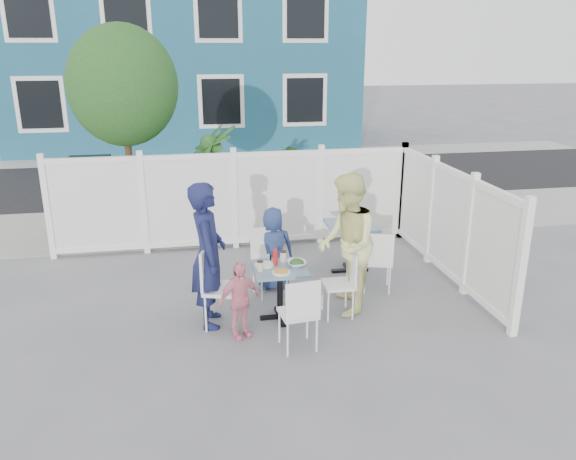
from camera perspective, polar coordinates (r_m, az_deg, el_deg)
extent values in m
plane|color=slate|center=(7.28, -4.33, -8.15)|extent=(80.00, 80.00, 0.00)
cube|color=gray|center=(10.80, -6.52, 0.77)|extent=(24.00, 2.60, 0.01)
cube|color=black|center=(14.37, -7.60, 5.12)|extent=(24.00, 5.00, 0.01)
cube|color=gray|center=(17.40, -8.16, 7.40)|extent=(24.00, 1.60, 0.01)
cube|color=#1C5366|center=(20.49, -10.47, 17.33)|extent=(11.00, 6.00, 6.00)
cube|color=black|center=(17.74, -18.40, 12.09)|extent=(1.20, 0.04, 1.40)
cube|color=black|center=(17.66, -5.14, 12.90)|extent=(1.20, 0.04, 1.40)
cube|color=black|center=(17.69, -19.25, 20.14)|extent=(1.20, 0.04, 1.40)
cube|color=black|center=(17.61, -5.38, 21.02)|extent=(1.20, 0.04, 1.40)
cube|color=white|center=(9.24, -5.45, 3.06)|extent=(5.80, 0.04, 1.40)
cube|color=white|center=(9.07, -5.59, 7.57)|extent=(5.86, 0.08, 0.08)
cube|color=white|center=(9.47, -5.32, -1.39)|extent=(5.86, 0.08, 0.12)
cube|color=white|center=(8.32, 16.04, 0.70)|extent=(0.04, 3.60, 1.40)
cube|color=white|center=(8.14, 16.50, 5.67)|extent=(0.08, 3.66, 0.08)
cube|color=white|center=(8.57, 15.60, -4.15)|extent=(0.08, 3.66, 0.12)
cylinder|color=#382316|center=(10.04, -15.75, 5.92)|extent=(0.12, 0.12, 2.40)
ellipsoid|color=#163A14|center=(9.86, -16.46, 13.88)|extent=(1.80, 1.62, 1.98)
cube|color=yellow|center=(10.95, -19.26, 3.46)|extent=(0.68, 0.49, 1.25)
imported|color=#163A14|center=(9.86, -7.59, 4.88)|extent=(1.28, 1.28, 1.95)
imported|color=#163A14|center=(10.07, 3.10, 4.03)|extent=(1.61, 1.71, 1.52)
cube|color=#455E83|center=(6.80, -0.83, -3.95)|extent=(0.64, 0.64, 0.04)
cylinder|color=black|center=(6.93, -0.82, -6.48)|extent=(0.07, 0.07, 0.62)
cube|color=black|center=(7.06, -0.81, -8.78)|extent=(0.50, 0.07, 0.04)
cube|color=black|center=(7.06, -0.81, -8.78)|extent=(0.07, 0.50, 0.04)
cube|color=#455E83|center=(8.24, 6.46, 0.47)|extent=(0.73, 0.73, 0.04)
cylinder|color=black|center=(8.36, 6.37, -1.90)|extent=(0.08, 0.08, 0.69)
cube|color=black|center=(8.49, 6.29, -4.08)|extent=(0.56, 0.10, 0.04)
cube|color=black|center=(8.49, 6.29, -4.08)|extent=(0.10, 0.56, 0.04)
cube|color=white|center=(6.74, -6.54, -5.96)|extent=(0.54, 0.55, 0.04)
cube|color=white|center=(6.68, -8.32, -3.76)|extent=(0.16, 0.44, 0.48)
cylinder|color=white|center=(6.97, -4.65, -7.21)|extent=(0.03, 0.03, 0.48)
cylinder|color=white|center=(6.63, -5.30, -8.62)|extent=(0.03, 0.03, 0.48)
cylinder|color=white|center=(7.05, -7.56, -7.02)|extent=(0.03, 0.03, 0.48)
cylinder|color=white|center=(6.71, -8.37, -8.40)|extent=(0.03, 0.03, 0.48)
cube|color=white|center=(7.01, 5.08, -5.53)|extent=(0.37, 0.39, 0.04)
cube|color=white|center=(6.96, 6.52, -3.71)|extent=(0.03, 0.38, 0.41)
cylinder|color=white|center=(6.92, 4.11, -7.72)|extent=(0.02, 0.02, 0.41)
cylinder|color=white|center=(7.20, 3.51, -6.60)|extent=(0.02, 0.02, 0.41)
cylinder|color=white|center=(6.99, 6.61, -7.51)|extent=(0.02, 0.02, 0.41)
cylinder|color=white|center=(7.27, 5.91, -6.41)|extent=(0.02, 0.02, 0.41)
cube|color=white|center=(7.51, -1.84, -3.51)|extent=(0.48, 0.47, 0.04)
cube|color=white|center=(7.59, -2.34, -1.29)|extent=(0.41, 0.11, 0.44)
cylinder|color=white|center=(7.51, -0.11, -5.35)|extent=(0.02, 0.02, 0.44)
cylinder|color=white|center=(7.40, -2.69, -5.74)|extent=(0.02, 0.02, 0.44)
cylinder|color=white|center=(7.80, -1.01, -4.43)|extent=(0.02, 0.02, 0.44)
cylinder|color=white|center=(7.69, -3.50, -4.79)|extent=(0.02, 0.02, 0.44)
cube|color=white|center=(6.25, 1.01, -8.45)|extent=(0.43, 0.42, 0.04)
cube|color=white|center=(6.00, 1.56, -7.19)|extent=(0.39, 0.08, 0.42)
cylinder|color=white|center=(6.44, -0.89, -9.71)|extent=(0.02, 0.02, 0.42)
cylinder|color=white|center=(6.53, 1.97, -9.30)|extent=(0.02, 0.02, 0.42)
cylinder|color=white|center=(6.17, -0.04, -11.03)|extent=(0.02, 0.02, 0.42)
cylinder|color=white|center=(6.27, 2.94, -10.57)|extent=(0.02, 0.02, 0.42)
cube|color=white|center=(7.78, 9.04, -3.12)|extent=(0.48, 0.47, 0.04)
cube|color=white|center=(7.53, 9.21, -1.95)|extent=(0.39, 0.13, 0.42)
cylinder|color=white|center=(8.00, 7.69, -4.08)|extent=(0.02, 0.02, 0.42)
cylinder|color=white|center=(8.02, 10.11, -4.14)|extent=(0.02, 0.02, 0.42)
cylinder|color=white|center=(7.71, 7.78, -4.98)|extent=(0.02, 0.02, 0.42)
cylinder|color=white|center=(7.73, 10.29, -5.04)|extent=(0.02, 0.02, 0.42)
imported|color=#161A43|center=(6.67, -8.13, -2.54)|extent=(0.44, 0.66, 1.76)
imported|color=#E0E342|center=(6.96, 5.97, -1.49)|extent=(0.81, 0.97, 1.78)
imported|color=navy|center=(7.70, -1.50, -1.90)|extent=(0.58, 0.39, 1.15)
imported|color=pink|center=(6.47, -4.97, -7.13)|extent=(0.59, 0.44, 0.92)
cylinder|color=white|center=(6.62, -0.69, -4.34)|extent=(0.22, 0.22, 0.01)
cylinder|color=white|center=(6.85, -2.41, -3.54)|extent=(0.24, 0.24, 0.02)
imported|color=white|center=(6.83, 0.89, -3.43)|extent=(0.23, 0.23, 0.06)
cylinder|color=beige|center=(6.67, -2.85, -3.71)|extent=(0.08, 0.08, 0.11)
cylinder|color=beige|center=(6.95, -0.49, -2.72)|extent=(0.08, 0.08, 0.12)
cylinder|color=red|center=(6.82, -1.30, -2.84)|extent=(0.06, 0.06, 0.19)
cylinder|color=white|center=(7.01, -2.00, -2.77)|extent=(0.03, 0.03, 0.07)
cylinder|color=black|center=(7.02, -1.81, -2.78)|extent=(0.03, 0.03, 0.06)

